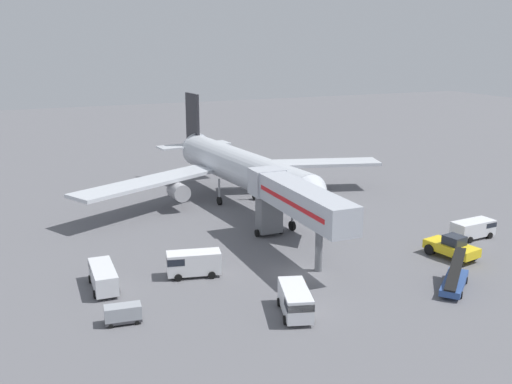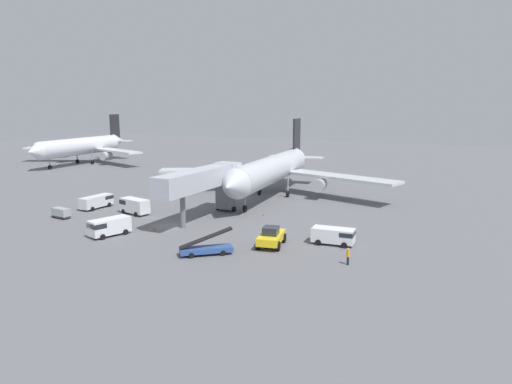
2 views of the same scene
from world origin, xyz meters
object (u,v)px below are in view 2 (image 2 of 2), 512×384
object	(u,v)px
safety_cone_charlie	(121,201)
airplane_background	(83,146)
airplane_at_gate	(273,169)
safety_cone_bravo	(154,228)
jet_bridge	(205,181)
service_van_outer_right	(108,226)
service_van_far_left	(134,205)
ground_crew_worker_foreground	(348,256)
safety_cone_alpha	(263,213)
belt_loader_truck	(206,248)
baggage_cart_near_center	(61,213)
service_van_near_left	(97,201)
service_van_mid_left	(334,235)
pushback_tug	(271,237)

from	to	relation	value
safety_cone_charlie	airplane_background	xyz separation A→B (m)	(-43.86, 34.72, 4.50)
airplane_at_gate	safety_cone_bravo	distance (m)	27.90
jet_bridge	service_van_outer_right	world-z (taller)	jet_bridge
service_van_far_left	ground_crew_worker_foreground	distance (m)	35.50
airplane_at_gate	ground_crew_worker_foreground	xyz separation A→B (m)	(21.41, -29.40, -3.88)
safety_cone_alpha	airplane_background	size ratio (longest dim) A/B	0.01
belt_loader_truck	baggage_cart_near_center	xyz separation A→B (m)	(-27.43, 5.09, 0.07)
safety_cone_charlie	baggage_cart_near_center	bearing A→B (deg)	-90.79
belt_loader_truck	safety_cone_bravo	xyz separation A→B (m)	(-11.46, 5.78, -0.49)
jet_bridge	belt_loader_truck	size ratio (longest dim) A/B	3.31
service_van_near_left	safety_cone_alpha	size ratio (longest dim) A/B	10.71
service_van_mid_left	service_van_near_left	bearing A→B (deg)	176.18
jet_bridge	belt_loader_truck	bearing A→B (deg)	-57.70
airplane_at_gate	pushback_tug	world-z (taller)	airplane_at_gate
baggage_cart_near_center	safety_cone_bravo	bearing A→B (deg)	2.47
service_van_outer_right	airplane_background	bearing A→B (deg)	137.80
airplane_at_gate	jet_bridge	xyz separation A→B (m)	(-1.93, -19.22, 0.69)
jet_bridge	service_van_mid_left	xyz separation A→B (m)	(20.04, -3.89, -4.40)
service_van_mid_left	baggage_cart_near_center	xyz separation A→B (m)	(-38.82, -4.68, -0.30)
ground_crew_worker_foreground	service_van_mid_left	bearing A→B (deg)	117.73
belt_loader_truck	ground_crew_worker_foreground	distance (m)	15.11
service_van_outer_right	safety_cone_charlie	size ratio (longest dim) A/B	9.86
service_van_mid_left	jet_bridge	bearing A→B (deg)	169.01
service_van_near_left	jet_bridge	bearing A→B (deg)	3.85
service_van_far_left	baggage_cart_near_center	size ratio (longest dim) A/B	1.80
safety_cone_bravo	belt_loader_truck	bearing A→B (deg)	-26.78
service_van_mid_left	service_van_near_left	xyz separation A→B (m)	(-39.08, 2.61, 0.02)
service_van_mid_left	safety_cone_charlie	xyz separation A→B (m)	(-38.65, 7.62, -0.84)
pushback_tug	service_van_far_left	size ratio (longest dim) A/B	1.07
safety_cone_charlie	safety_cone_alpha	bearing A→B (deg)	4.51
service_van_mid_left	belt_loader_truck	bearing A→B (deg)	-139.37
safety_cone_bravo	service_van_mid_left	bearing A→B (deg)	9.92
airplane_at_gate	jet_bridge	distance (m)	19.33
airplane_at_gate	service_van_mid_left	xyz separation A→B (m)	(18.11, -23.11, -3.71)
pushback_tug	safety_cone_charlie	world-z (taller)	pushback_tug
pushback_tug	airplane_background	distance (m)	89.10
service_van_near_left	safety_cone_alpha	bearing A→B (deg)	15.34
airplane_at_gate	ground_crew_worker_foreground	size ratio (longest dim) A/B	24.79
pushback_tug	safety_cone_charlie	xyz separation A→B (m)	(-32.28, 11.39, -0.82)
service_van_mid_left	service_van_near_left	world-z (taller)	service_van_near_left
jet_bridge	service_van_outer_right	xyz separation A→B (m)	(-6.19, -12.58, -4.27)
airplane_at_gate	pushback_tug	xyz separation A→B (m)	(11.73, -26.88, -3.73)
service_van_near_left	ground_crew_worker_foreground	size ratio (longest dim) A/B	3.16
service_van_outer_right	ground_crew_worker_foreground	bearing A→B (deg)	4.66
service_van_outer_right	safety_cone_bravo	distance (m)	5.86
pushback_tug	service_van_mid_left	size ratio (longest dim) A/B	1.11
baggage_cart_near_center	safety_cone_charlie	xyz separation A→B (m)	(0.17, 12.31, -0.54)
safety_cone_charlie	service_van_mid_left	bearing A→B (deg)	-11.15
safety_cone_charlie	ground_crew_worker_foreground	bearing A→B (deg)	-18.33
safety_cone_charlie	airplane_background	size ratio (longest dim) A/B	0.01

